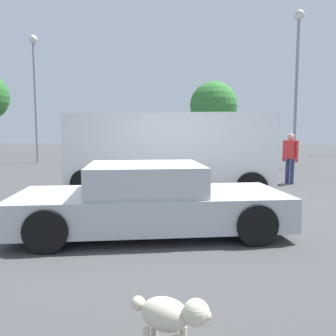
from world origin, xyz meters
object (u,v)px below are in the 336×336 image
Objects in this scene: van_white at (171,151)px; light_post_far at (35,78)px; sedan_foreground at (150,201)px; pedestrian at (290,154)px; light_post_mid at (297,64)px; dog at (171,314)px.

light_post_far is at bearing 135.05° from van_white.
light_post_far is (-8.79, 12.20, 4.06)m from sedan_foreground.
pedestrian is 14.21m from light_post_far.
light_post_mid reaches higher than light_post_far.
van_white is (-0.93, 6.79, 0.91)m from dog.
pedestrian reaches higher than sedan_foreground.
pedestrian is at bearing 32.37° from van_white.
light_post_mid is at bearing -148.02° from pedestrian.
light_post_far is (-9.59, 15.30, 4.33)m from dog.
light_post_mid is (4.75, 7.23, 3.56)m from van_white.
pedestrian is at bearing 89.20° from dog.
light_post_far is at bearing 174.54° from light_post_mid.
pedestrian is 0.24× the size of light_post_far.
light_post_mid is at bearing -5.46° from light_post_far.
van_white is at bearing 113.40° from dog.
sedan_foreground is 12.57m from light_post_mid.
dog is 9.54m from pedestrian.
van_white is 12.62m from light_post_far.
light_post_mid is (4.62, 10.92, 4.19)m from sedan_foreground.
light_post_far is (-13.41, 1.28, -0.13)m from light_post_mid.
dog is 6.91m from van_white.
sedan_foreground is 3.74m from van_white.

